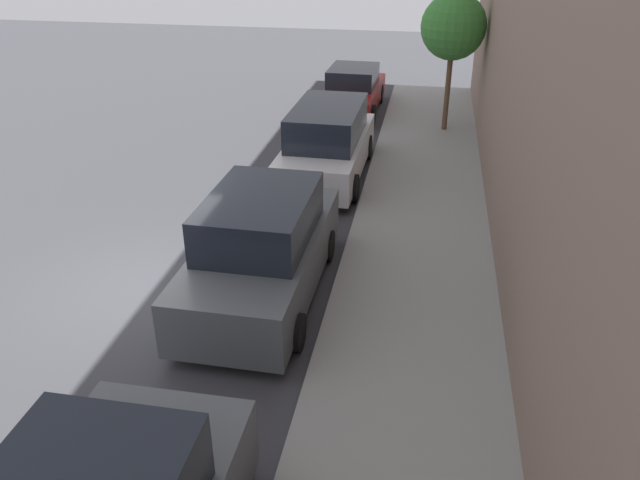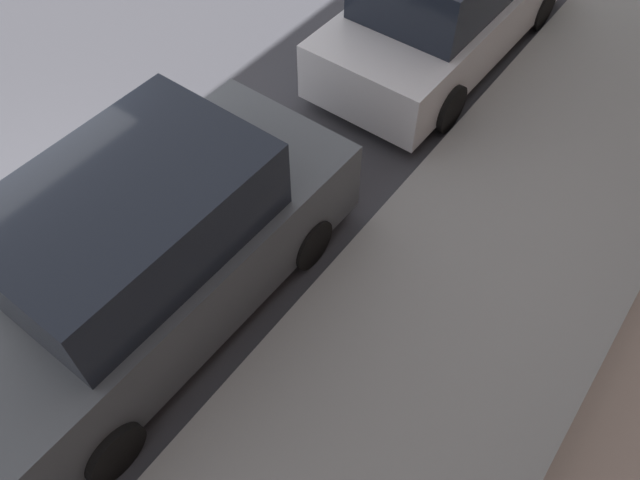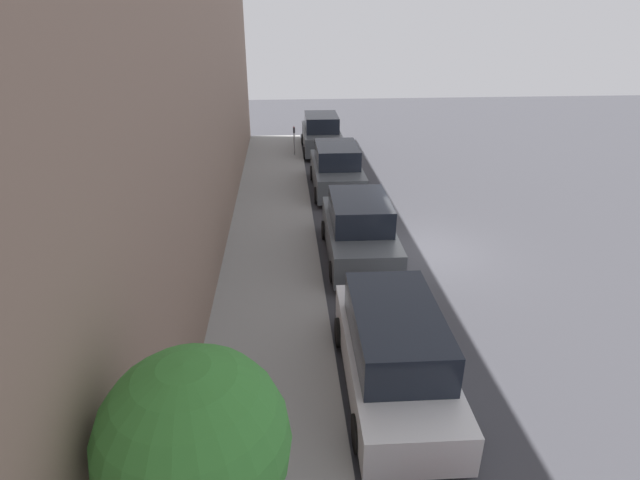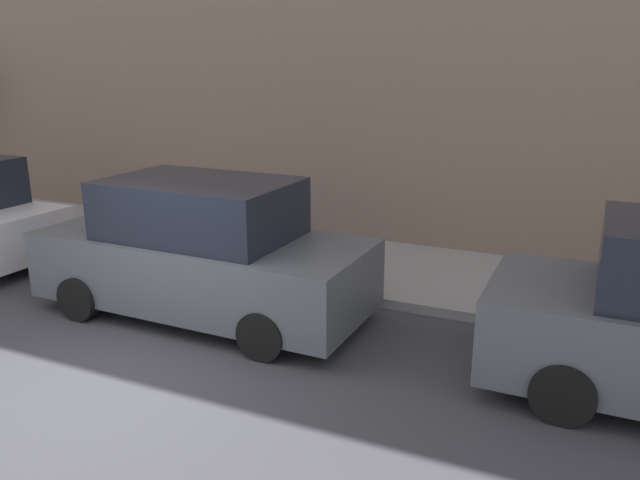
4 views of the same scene
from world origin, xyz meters
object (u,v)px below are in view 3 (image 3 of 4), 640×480
Objects in this scene: parked_suv_nearest at (321,134)px; street_tree at (194,443)px; parked_suv_second at (337,169)px; parked_suv_third at (359,230)px; parking_meter_near at (294,138)px; parked_minivan_fourth at (394,351)px.

street_tree reaches higher than parked_suv_nearest.
parked_suv_third is at bearing 90.28° from parked_suv_second.
parked_suv_nearest is 1.00× the size of parked_suv_second.
parked_suv_second is 3.24× the size of parking_meter_near.
street_tree reaches higher than parked_minivan_fourth.
parked_suv_second is 5.59m from parking_meter_near.
parked_minivan_fourth is at bearing 94.93° from parking_meter_near.
parked_suv_second is 17.17m from street_tree.
parked_suv_nearest is 0.98× the size of parked_minivan_fourth.
street_tree is at bearing 86.05° from parking_meter_near.
street_tree is (1.52, 22.05, 2.20)m from parking_meter_near.
parked_minivan_fourth is (-0.02, 18.99, -0.01)m from parked_suv_nearest.
parked_suv_third is 0.98× the size of parked_minivan_fourth.
parked_suv_nearest is 6.57m from parked_suv_second.
parked_suv_third is at bearing 98.20° from parking_meter_near.
parked_minivan_fourth is at bearing 89.38° from parked_suv_second.
parked_suv_nearest is 1.96m from parking_meter_near.
parked_suv_nearest is at bearing -89.20° from parked_suv_third.
parked_suv_third is at bearing 90.80° from parked_suv_nearest.
parked_suv_third reaches higher than parking_meter_near.
parking_meter_near is at bearing 39.06° from parked_suv_nearest.
parked_minivan_fourth is 3.32× the size of parking_meter_near.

